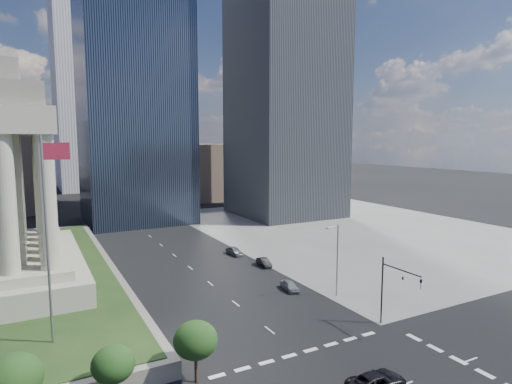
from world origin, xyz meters
TOP-DOWN VIEW (x-y plane):
  - ground at (0.00, 100.00)m, footprint 500.00×500.00m
  - sidewalk_ne at (46.00, 60.00)m, footprint 68.00×90.00m
  - flagpole at (-21.83, 24.00)m, footprint 2.52×0.24m
  - midrise_glass at (2.00, 95.00)m, footprint 26.00×26.00m
  - highrise_ne at (42.00, 85.00)m, footprint 26.00×28.00m
  - building_filler_ne at (32.00, 130.00)m, footprint 20.00×30.00m
  - building_filler_nw at (-30.00, 130.00)m, footprint 24.00×30.00m
  - traffic_signal_ne at (12.50, 13.70)m, footprint 0.30×5.74m
  - street_lamp_north at (13.33, 25.00)m, footprint 2.13×0.22m
  - pickup_truck at (2.34, 5.55)m, footprint 2.64×5.55m
  - parked_sedan_near at (9.00, 29.92)m, footprint 2.11×4.16m
  - parked_sedan_mid at (11.50, 42.07)m, footprint 1.86×4.18m
  - parked_sedan_far at (10.11, 51.01)m, footprint 4.52×2.07m

SIDE VIEW (x-z plane):
  - ground at x=0.00m, z-range 0.00..0.00m
  - sidewalk_ne at x=46.00m, z-range 0.00..0.03m
  - parked_sedan_mid at x=11.50m, z-range 0.00..1.33m
  - parked_sedan_near at x=9.00m, z-range 0.00..1.36m
  - parked_sedan_far at x=10.11m, z-range 0.00..1.50m
  - pickup_truck at x=2.34m, z-range 0.00..1.53m
  - traffic_signal_ne at x=12.50m, z-range 1.25..9.25m
  - street_lamp_north at x=13.33m, z-range 0.66..10.66m
  - building_filler_ne at x=32.00m, z-range 0.00..20.00m
  - flagpole at x=-21.83m, z-range 3.11..23.11m
  - building_filler_nw at x=-30.00m, z-range 0.00..28.00m
  - midrise_glass at x=2.00m, z-range 0.00..60.00m
  - highrise_ne at x=42.00m, z-range 0.00..100.00m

